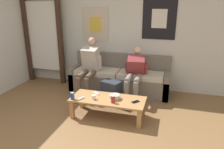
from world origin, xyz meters
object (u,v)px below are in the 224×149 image
cell_phone (135,102)px  coffee_table (108,101)px  drink_can_red (113,99)px  couch (120,79)px  backpack (111,93)px  game_controller_near_left (96,93)px  ceramic_bowl (115,96)px  drink_can_blue (72,96)px  person_seated_teen (135,72)px  pillar_candle (94,97)px  person_seated_adult (89,65)px  game_controller_near_right (81,98)px

cell_phone → coffee_table: bearing=179.0°
coffee_table → drink_can_red: bearing=-46.5°
couch → backpack: 0.66m
cell_phone → game_controller_near_left: bearing=169.5°
couch → cell_phone: size_ratio=15.04×
ceramic_bowl → drink_can_blue: (-0.68, -0.22, 0.02)m
drink_can_red → cell_phone: drink_can_red is taller
person_seated_teen → coffee_table: bearing=-108.8°
person_seated_teen → pillar_candle: size_ratio=11.81×
person_seated_adult → person_seated_teen: size_ratio=1.15×
person_seated_adult → person_seated_teen: (0.98, 0.02, -0.07)m
game_controller_near_right → cell_phone: 0.93m
person_seated_teen → game_controller_near_left: 0.96m
person_seated_teen → drink_can_red: bearing=-99.7°
couch → backpack: size_ratio=4.83×
couch → person_seated_teen: person_seated_teen is taller
person_seated_teen → cell_phone: person_seated_teen is taller
cell_phone → person_seated_adult: bearing=142.9°
couch → drink_can_blue: couch is taller
drink_can_red → game_controller_near_right: (-0.56, -0.01, -0.05)m
person_seated_teen → drink_can_red: person_seated_teen is taller
person_seated_adult → game_controller_near_left: person_seated_adult is taller
game_controller_near_left → cell_phone: (0.74, -0.14, -0.01)m
ceramic_bowl → drink_can_red: (0.01, -0.16, 0.02)m
coffee_table → game_controller_near_right: bearing=-161.2°
ceramic_bowl → game_controller_near_left: 0.39m
pillar_candle → game_controller_near_left: size_ratio=0.67×
person_seated_teen → game_controller_near_right: bearing=-125.5°
person_seated_adult → pillar_candle: bearing=-64.9°
coffee_table → game_controller_near_right: size_ratio=8.77×
person_seated_teen → game_controller_near_left: (-0.56, -0.76, -0.22)m
game_controller_near_left → game_controller_near_right: 0.33m
ceramic_bowl → cell_phone: 0.37m
ceramic_bowl → backpack: bearing=112.5°
person_seated_teen → ceramic_bowl: bearing=-102.3°
coffee_table → ceramic_bowl: bearing=11.3°
couch → person_seated_teen: bearing=-39.3°
backpack → drink_can_red: drink_can_red is taller
coffee_table → cell_phone: bearing=-1.0°
backpack → couch: bearing=89.4°
drink_can_red → game_controller_near_left: bearing=145.6°
pillar_candle → game_controller_near_left: 0.23m
backpack → drink_can_red: size_ratio=3.66×
drink_can_blue → cell_phone: 1.07m
game_controller_near_right → backpack: bearing=64.8°
backpack → drink_can_blue: drink_can_blue is taller
person_seated_adult → game_controller_near_left: (0.42, -0.74, -0.29)m
person_seated_adult → ceramic_bowl: person_seated_adult is taller
coffee_table → person_seated_teen: 0.98m
game_controller_near_left → person_seated_adult: bearing=119.6°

